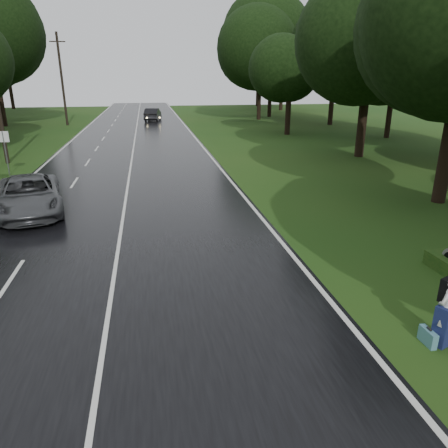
{
  "coord_description": "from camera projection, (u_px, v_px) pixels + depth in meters",
  "views": [
    {
      "loc": [
        1.26,
        -10.16,
        5.71
      ],
      "look_at": [
        3.56,
        2.65,
        1.1
      ],
      "focal_mm": 33.45,
      "sensor_mm": 36.0,
      "label": 1
    }
  ],
  "objects": [
    {
      "name": "far_car",
      "position": [
        153.0,
        114.0,
        56.35
      ],
      "size": [
        2.5,
        5.2,
        1.65
      ],
      "primitive_type": "imported",
      "rotation": [
        0.0,
        0.0,
        2.98
      ],
      "color": "black",
      "rests_on": "road"
    },
    {
      "name": "lane_center",
      "position": [
        132.0,
        161.0,
        29.66
      ],
      "size": [
        0.12,
        140.0,
        0.01
      ],
      "primitive_type": "cube",
      "color": "silver",
      "rests_on": "road"
    },
    {
      "name": "grey_car",
      "position": [
        29.0,
        195.0,
        18.17
      ],
      "size": [
        3.82,
        6.08,
        1.57
      ],
      "primitive_type": "imported",
      "rotation": [
        0.0,
        0.0,
        0.23
      ],
      "color": "#4A4C4F",
      "rests_on": "road"
    },
    {
      "name": "road_sign_b",
      "position": [
        10.0,
        175.0,
        25.46
      ],
      "size": [
        0.64,
        0.1,
        2.66
      ],
      "primitive_type": null,
      "color": "white",
      "rests_on": "ground"
    },
    {
      "name": "utility_pole_far",
      "position": [
        68.0,
        125.0,
        51.76
      ],
      "size": [
        1.8,
        0.28,
        10.61
      ],
      "primitive_type": null,
      "color": "black",
      "rests_on": "ground"
    },
    {
      "name": "tree_right_e",
      "position": [
        287.0,
        134.0,
        43.46
      ],
      "size": [
        7.53,
        7.53,
        11.77
      ],
      "primitive_type": null,
      "color": "black",
      "rests_on": "ground"
    },
    {
      "name": "tree_right_f",
      "position": [
        259.0,
        120.0,
        58.45
      ],
      "size": [
        9.94,
        9.94,
        15.54
      ],
      "primitive_type": null,
      "color": "black",
      "rests_on": "ground"
    },
    {
      "name": "tree_left_f",
      "position": [
        5.0,
        126.0,
        50.71
      ],
      "size": [
        11.66,
        11.66,
        18.22
      ],
      "primitive_type": null,
      "color": "black",
      "rests_on": "ground"
    },
    {
      "name": "road",
      "position": [
        132.0,
        161.0,
        29.66
      ],
      "size": [
        12.0,
        140.0,
        0.04
      ],
      "primitive_type": "cube",
      "color": "black",
      "rests_on": "ground"
    },
    {
      "name": "tree_right_d",
      "position": [
        358.0,
        156.0,
        31.55
      ],
      "size": [
        9.15,
        9.15,
        14.3
      ],
      "primitive_type": null,
      "color": "black",
      "rests_on": "ground"
    },
    {
      "name": "ground",
      "position": [
        110.0,
        303.0,
        11.12
      ],
      "size": [
        160.0,
        160.0,
        0.0
      ],
      "primitive_type": "plane",
      "color": "#234113",
      "rests_on": "ground"
    },
    {
      "name": "tree_right_c",
      "position": [
        438.0,
        202.0,
        20.13
      ],
      "size": [
        9.22,
        9.22,
        14.41
      ],
      "primitive_type": null,
      "color": "black",
      "rests_on": "ground"
    },
    {
      "name": "suitcase",
      "position": [
        428.0,
        337.0,
        9.38
      ],
      "size": [
        0.15,
        0.51,
        0.37
      ],
      "primitive_type": "cube",
      "rotation": [
        0.0,
        0.0,
        0.0
      ],
      "color": "teal",
      "rests_on": "ground"
    },
    {
      "name": "utility_pole_mid",
      "position": [
        8.0,
        163.0,
        29.13
      ],
      "size": [
        1.8,
        0.28,
        10.41
      ],
      "primitive_type": null,
      "color": "black",
      "rests_on": "ground"
    },
    {
      "name": "hitchhiker",
      "position": [
        447.0,
        312.0,
        9.21
      ],
      "size": [
        0.74,
        0.72,
        1.72
      ],
      "color": "silver",
      "rests_on": "ground"
    }
  ]
}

